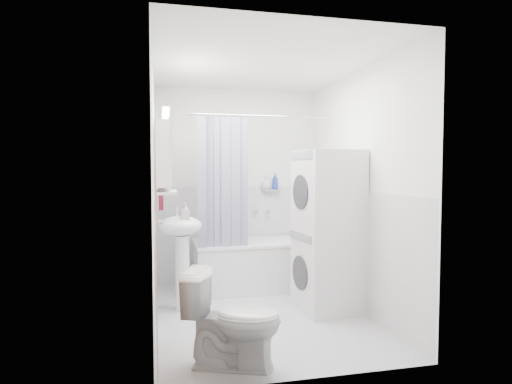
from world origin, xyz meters
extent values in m
plane|color=silver|center=(0.00, 0.00, 0.00)|extent=(2.60, 2.60, 0.00)
plane|color=white|center=(0.00, 1.30, 1.20)|extent=(2.00, 0.00, 2.00)
plane|color=white|center=(0.00, -1.30, 1.20)|extent=(2.00, 0.00, 2.00)
plane|color=white|center=(-1.00, 0.00, 1.20)|extent=(0.00, 2.60, 2.60)
plane|color=white|center=(1.00, 0.00, 1.20)|extent=(0.00, 2.60, 2.60)
plane|color=white|center=(0.00, 0.00, 2.40)|extent=(2.60, 2.60, 0.00)
plane|color=white|center=(0.00, 1.29, 0.60)|extent=(1.98, 0.00, 1.98)
plane|color=white|center=(-0.99, 0.00, 0.60)|extent=(0.00, 2.58, 2.58)
plane|color=white|center=(0.99, 0.00, 0.60)|extent=(0.00, 2.58, 2.58)
plane|color=brown|center=(-0.98, -0.88, 1.00)|extent=(0.00, 2.00, 2.00)
cylinder|color=silver|center=(-0.95, -0.55, 1.00)|extent=(0.04, 0.04, 0.04)
cube|color=white|center=(0.17, 0.92, 0.27)|extent=(1.47, 0.69, 0.54)
cube|color=white|center=(0.17, 0.92, 0.55)|extent=(1.49, 0.71, 0.03)
cube|color=silver|center=(0.17, 0.92, 0.44)|extent=(1.29, 0.51, 0.20)
cylinder|color=silver|center=(0.37, 1.25, 0.89)|extent=(0.04, 0.12, 0.04)
cylinder|color=silver|center=(0.17, 0.63, 2.00)|extent=(1.67, 0.02, 0.02)
cube|color=#151448|center=(-0.51, 0.63, 1.25)|extent=(0.10, 0.02, 1.45)
cube|color=#151448|center=(-0.42, 0.63, 1.25)|extent=(0.10, 0.02, 1.45)
cube|color=#151448|center=(-0.33, 0.63, 1.25)|extent=(0.10, 0.02, 1.45)
cube|color=#151448|center=(-0.24, 0.63, 1.25)|extent=(0.10, 0.02, 1.45)
cube|color=#151448|center=(-0.15, 0.63, 1.25)|extent=(0.10, 0.02, 1.45)
cube|color=#151448|center=(-0.06, 0.63, 1.25)|extent=(0.10, 0.02, 1.45)
ellipsoid|color=white|center=(-0.76, 0.34, 0.85)|extent=(0.44, 0.37, 0.20)
cylinder|color=white|center=(-0.74, 0.34, 0.38)|extent=(0.14, 0.14, 0.75)
cylinder|color=silver|center=(-0.78, 0.48, 0.97)|extent=(0.03, 0.03, 0.14)
cylinder|color=silver|center=(-0.78, 0.44, 1.03)|extent=(0.02, 0.10, 0.02)
cube|color=white|center=(-0.91, 0.10, 1.55)|extent=(0.12, 0.50, 0.60)
cube|color=white|center=(-0.84, 0.10, 1.55)|extent=(0.01, 0.47, 0.57)
cube|color=#FFEABF|center=(-0.89, 0.10, 1.93)|extent=(0.06, 0.45, 0.06)
cube|color=silver|center=(-0.89, 0.10, 1.20)|extent=(0.18, 0.54, 0.02)
cube|color=silver|center=(0.42, 1.24, 1.15)|extent=(0.22, 0.06, 0.02)
cube|color=maroon|center=(-0.94, 0.75, 1.36)|extent=(0.05, 0.31, 0.74)
cube|color=maroon|center=(-0.91, 0.75, 1.70)|extent=(0.03, 0.28, 0.08)
cylinder|color=silver|center=(-0.95, 0.75, 1.74)|extent=(0.02, 0.04, 0.02)
cube|color=white|center=(0.68, 0.01, 0.40)|extent=(0.62, 0.62, 0.80)
cylinder|color=#2D2D33|center=(0.39, 0.01, 0.39)|extent=(0.05, 0.34, 0.34)
cube|color=gray|center=(0.39, 0.01, 0.75)|extent=(0.06, 0.50, 0.08)
cube|color=white|center=(0.68, 0.01, 1.20)|extent=(0.62, 0.62, 0.80)
cylinder|color=#2D2D33|center=(0.39, 0.01, 1.19)|extent=(0.05, 0.34, 0.34)
cube|color=gray|center=(0.39, 0.01, 1.55)|extent=(0.06, 0.50, 0.08)
imported|color=white|center=(-0.45, -1.00, 0.34)|extent=(0.79, 0.60, 0.68)
imported|color=gray|center=(-0.71, 0.25, 0.95)|extent=(0.08, 0.17, 0.08)
imported|color=gray|center=(-0.89, -0.05, 1.25)|extent=(0.07, 0.18, 0.07)
imported|color=gray|center=(-0.89, 0.22, 1.26)|extent=(0.10, 0.09, 0.10)
imported|color=gray|center=(0.35, 1.24, 1.23)|extent=(0.13, 0.17, 0.13)
imported|color=#253A95|center=(0.47, 1.24, 1.20)|extent=(0.08, 0.21, 0.08)
camera|label=1|loc=(-0.95, -3.96, 1.41)|focal=30.00mm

